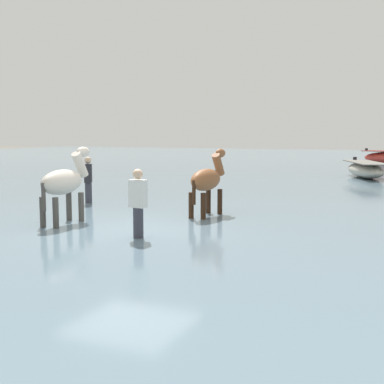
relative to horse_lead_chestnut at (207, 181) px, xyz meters
name	(u,v)px	position (x,y,z in m)	size (l,w,h in m)	color
ground_plane	(130,240)	(-0.94, -2.11, -1.13)	(120.00, 120.00, 0.00)	#666051
water_surface	(262,189)	(-0.94, 7.89, -0.99)	(90.00, 90.00, 0.28)	slate
horse_lead_chestnut	(207,181)	(0.00, 0.00, 0.00)	(0.54, 1.76, 1.92)	brown
horse_trailing_pinto	(64,184)	(-2.51, -2.35, 0.05)	(0.56, 1.83, 2.00)	beige
boat_distant_west	(365,170)	(2.40, 13.12, -0.49)	(2.60, 4.25, 0.86)	#B2AD9E
person_onlooker_left	(138,208)	(-0.19, -3.05, -0.27)	(0.33, 0.21, 1.63)	#383842
person_wading_close	(88,183)	(-4.10, 0.79, -0.27)	(0.33, 0.38, 1.63)	#383842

